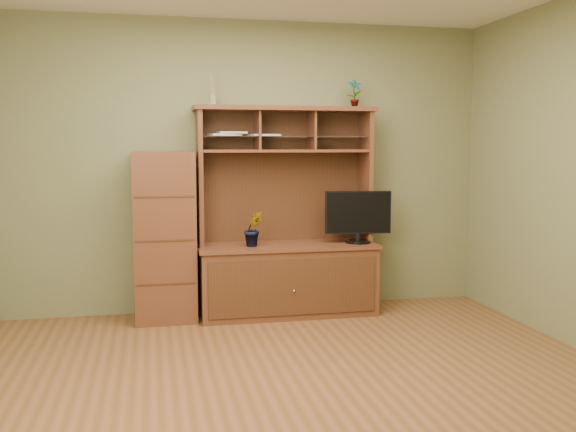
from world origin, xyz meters
name	(u,v)px	position (x,y,z in m)	size (l,w,h in m)	color
room	(298,177)	(0.00, 0.00, 1.35)	(4.54, 4.04, 2.74)	brown
media_hutch	(287,257)	(0.29, 1.73, 0.52)	(1.66, 0.61, 1.90)	#4C2815
monitor	(358,216)	(0.95, 1.64, 0.91)	(0.61, 0.24, 0.48)	black
orchid_plant	(254,229)	(-0.02, 1.65, 0.81)	(0.17, 0.14, 0.32)	#2F5E20
top_plant	(354,93)	(0.95, 1.80, 2.03)	(0.14, 0.09, 0.26)	#3C6623
reed_diffuser	(212,93)	(-0.37, 1.80, 2.01)	(0.06, 0.06, 0.28)	silver
magazines	(239,134)	(-0.12, 1.81, 1.65)	(0.66, 0.26, 0.04)	#A8A8AD
side_cabinet	(165,237)	(-0.81, 1.74, 0.75)	(0.53, 0.49, 1.50)	#4C2815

